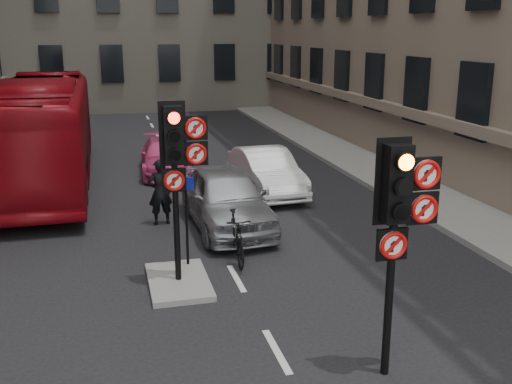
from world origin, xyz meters
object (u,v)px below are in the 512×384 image
signal_near (401,209)px  info_sign (186,209)px  motorcyclist (160,192)px  car_white (266,171)px  car_silver (226,198)px  car_pink (165,156)px  signal_far (178,154)px  bus_red (42,131)px  motorcycle (236,237)px

signal_near → info_sign: bearing=116.7°
motorcyclist → car_white: bearing=-153.5°
car_silver → car_pink: car_silver is taller
car_white → signal_near: bearing=-97.7°
signal_near → signal_far: signal_far is taller
signal_far → car_silver: 4.19m
car_white → info_sign: info_sign is taller
signal_near → motorcyclist: size_ratio=2.04×
signal_far → car_silver: (1.59, 3.37, -1.92)m
car_pink → car_silver: bearing=-79.0°
car_pink → motorcyclist: motorcyclist is taller
bus_red → motorcyclist: size_ratio=7.05×
car_silver → info_sign: size_ratio=2.38×
car_white → bus_red: size_ratio=0.34×
signal_far → motorcycle: (1.32, 1.01, -2.15)m
car_white → bus_red: (-6.86, 3.30, 1.03)m
motorcyclist → motorcycle: bearing=107.4°
signal_far → motorcycle: bearing=37.3°
motorcyclist → signal_far: bearing=83.6°
bus_red → info_sign: size_ratio=6.41×
car_silver → motorcycle: (-0.26, -2.36, -0.23)m
signal_far → info_sign: (0.21, 0.74, -1.34)m
car_pink → signal_near: bearing=-79.0°
signal_near → car_white: 10.56m
motorcycle → info_sign: (-1.11, -0.27, 0.82)m
motorcycle → signal_far: bearing=-140.5°
info_sign → motorcycle: bearing=16.2°
car_silver → car_white: car_silver is taller
car_pink → car_white: bearing=-48.5°
signal_near → car_pink: 14.16m
bus_red → signal_near: bearing=-66.5°
signal_near → motorcycle: size_ratio=1.96×
signal_near → car_silver: (-1.01, 7.37, -1.80)m
signal_far → car_white: bearing=61.3°
car_white → bus_red: bus_red is taller
bus_red → info_sign: bus_red is taller
motorcycle → motorcyclist: size_ratio=1.04×
car_white → car_pink: (-2.79, 3.53, -0.09)m
signal_near → bus_red: (-5.99, 13.66, -0.86)m
signal_far → car_silver: signal_far is taller
signal_near → motorcycle: (-1.28, 5.01, -2.03)m
car_white → motorcyclist: bearing=-149.3°
car_white → info_sign: size_ratio=2.18×
signal_far → motorcyclist: bearing=90.6°
signal_near → motorcyclist: bearing=108.2°
signal_near → car_white: size_ratio=0.85×
car_silver → car_white: bearing=55.6°
bus_red → info_sign: bearing=-68.1°
car_white → bus_red: bearing=151.5°
motorcyclist → info_sign: info_sign is taller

